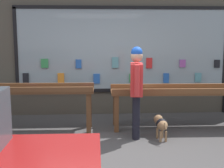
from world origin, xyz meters
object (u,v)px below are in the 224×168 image
at_px(display_table_left, 23,94).
at_px(small_dog, 161,124).
at_px(display_table_right, 180,94).
at_px(person_browsing, 136,85).

bearing_deg(display_table_left, small_dog, -15.08).
height_order(display_table_right, person_browsing, person_browsing).
height_order(person_browsing, small_dog, person_browsing).
distance_m(display_table_right, person_browsing, 1.22).
bearing_deg(display_table_left, person_browsing, -15.22).
relative_size(display_table_left, display_table_right, 1.00).
relative_size(display_table_left, person_browsing, 1.67).
bearing_deg(person_browsing, display_table_left, 81.18).
distance_m(display_table_left, person_browsing, 2.32).
height_order(display_table_right, small_dog, display_table_right).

